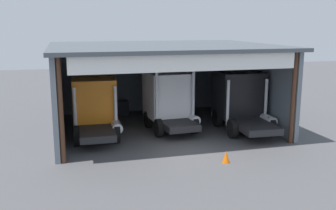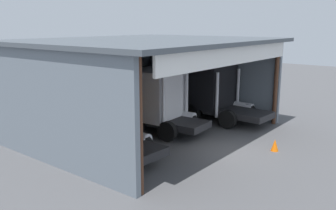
{
  "view_description": "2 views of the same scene",
  "coord_description": "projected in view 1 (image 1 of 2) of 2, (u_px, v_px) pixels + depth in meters",
  "views": [
    {
      "loc": [
        -5.66,
        -17.42,
        6.23
      ],
      "look_at": [
        0.0,
        3.55,
        1.7
      ],
      "focal_mm": 41.51,
      "sensor_mm": 36.0,
      "label": 1
    },
    {
      "loc": [
        -14.56,
        -7.89,
        5.83
      ],
      "look_at": [
        0.0,
        3.55,
        1.7
      ],
      "focal_mm": 38.95,
      "sensor_mm": 36.0,
      "label": 2
    }
  ],
  "objects": [
    {
      "name": "ground_plane",
      "position": [
        187.0,
        153.0,
        19.18
      ],
      "size": [
        80.0,
        80.0,
        0.0
      ],
      "primitive_type": "plane",
      "color": "#4C4C4F",
      "rests_on": "ground"
    },
    {
      "name": "tool_cart",
      "position": [
        122.0,
        108.0,
        27.05
      ],
      "size": [
        0.9,
        0.6,
        1.0
      ],
      "primitive_type": "cube",
      "color": "black",
      "rests_on": "ground"
    },
    {
      "name": "workshop_shed",
      "position": [
        158.0,
        69.0,
        24.06
      ],
      "size": [
        12.88,
        10.79,
        5.07
      ],
      "color": "slate",
      "rests_on": "ground"
    },
    {
      "name": "oil_drum",
      "position": [
        183.0,
        105.0,
        28.53
      ],
      "size": [
        0.58,
        0.58,
        0.87
      ],
      "primitive_type": "cylinder",
      "color": "#194CB2",
      "rests_on": "ground"
    },
    {
      "name": "truck_black_left_bay",
      "position": [
        241.0,
        100.0,
        23.23
      ],
      "size": [
        2.81,
        5.38,
        3.44
      ],
      "rotation": [
        0.0,
        0.0,
        -0.05
      ],
      "color": "black",
      "rests_on": "ground"
    },
    {
      "name": "traffic_cone",
      "position": [
        226.0,
        157.0,
        17.76
      ],
      "size": [
        0.36,
        0.36,
        0.56
      ],
      "primitive_type": "cone",
      "color": "orange",
      "rests_on": "ground"
    },
    {
      "name": "truck_orange_center_bay",
      "position": [
        95.0,
        107.0,
        21.67
      ],
      "size": [
        2.59,
        4.83,
        3.26
      ],
      "rotation": [
        0.0,
        0.0,
        -0.03
      ],
      "color": "orange",
      "rests_on": "ground"
    },
    {
      "name": "truck_white_center_right_bay",
      "position": [
        169.0,
        99.0,
        23.17
      ],
      "size": [
        2.79,
        4.61,
        3.65
      ],
      "rotation": [
        0.0,
        0.0,
        0.06
      ],
      "color": "white",
      "rests_on": "ground"
    }
  ]
}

